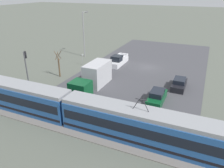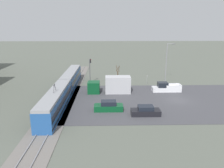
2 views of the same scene
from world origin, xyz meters
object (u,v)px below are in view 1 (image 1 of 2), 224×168
(street_tree, at_px, (59,65))
(no_parking_sign, at_px, (82,58))
(sedan_car_1, at_px, (157,97))
(street_lamp_near_crossing, at_px, (84,32))
(pickup_truck, at_px, (118,61))
(sedan_car_0, at_px, (179,84))
(box_truck, at_px, (94,77))
(light_rail_tram, at_px, (68,108))
(traffic_light_pole, at_px, (26,67))

(street_tree, distance_m, no_parking_sign, 6.88)
(sedan_car_1, bearing_deg, street_lamp_near_crossing, 143.01)
(street_lamp_near_crossing, bearing_deg, pickup_truck, 164.84)
(street_tree, distance_m, street_lamp_near_crossing, 12.65)
(sedan_car_1, bearing_deg, sedan_car_0, 70.58)
(sedan_car_0, height_order, street_tree, street_tree)
(street_lamp_near_crossing, height_order, no_parking_sign, street_lamp_near_crossing)
(street_lamp_near_crossing, relative_size, no_parking_sign, 4.37)
(pickup_truck, height_order, no_parking_sign, no_parking_sign)
(box_truck, bearing_deg, light_rail_tram, 101.15)
(box_truck, relative_size, traffic_light_pole, 1.47)
(box_truck, bearing_deg, street_tree, -11.92)
(box_truck, bearing_deg, sedan_car_1, 175.20)
(sedan_car_0, distance_m, no_parking_sign, 18.93)
(light_rail_tram, bearing_deg, traffic_light_pole, -24.07)
(sedan_car_0, distance_m, traffic_light_pole, 21.86)
(pickup_truck, relative_size, sedan_car_1, 1.27)
(pickup_truck, relative_size, street_tree, 1.33)
(pickup_truck, xyz_separation_m, street_lamp_near_crossing, (8.75, -2.37, 4.48))
(pickup_truck, distance_m, sedan_car_1, 15.84)
(sedan_car_0, distance_m, sedan_car_1, 5.98)
(box_truck, height_order, traffic_light_pole, traffic_light_pole)
(light_rail_tram, relative_size, box_truck, 3.71)
(street_tree, bearing_deg, light_rail_tram, 130.32)
(traffic_light_pole, height_order, street_tree, traffic_light_pole)
(street_tree, relative_size, street_lamp_near_crossing, 0.48)
(light_rail_tram, relative_size, sedan_car_1, 6.92)
(no_parking_sign, bearing_deg, street_tree, 87.36)
(light_rail_tram, bearing_deg, pickup_truck, -82.99)
(sedan_car_0, relative_size, street_lamp_near_crossing, 0.48)
(box_truck, xyz_separation_m, street_tree, (7.28, -1.54, 0.38))
(box_truck, xyz_separation_m, no_parking_sign, (6.97, -8.37, -0.33))
(street_tree, xyz_separation_m, street_lamp_near_crossing, (2.17, -12.03, 3.27))
(box_truck, xyz_separation_m, pickup_truck, (0.70, -11.19, -0.83))
(no_parking_sign, bearing_deg, sedan_car_1, 151.06)
(box_truck, relative_size, pickup_truck, 1.47)
(pickup_truck, bearing_deg, sedan_car_0, 152.70)
(traffic_light_pole, height_order, street_lamp_near_crossing, street_lamp_near_crossing)
(sedan_car_0, bearing_deg, sedan_car_1, 70.58)
(sedan_car_1, xyz_separation_m, street_tree, (16.91, -2.35, 1.27))
(sedan_car_0, distance_m, street_lamp_near_crossing, 23.27)
(pickup_truck, distance_m, sedan_car_0, 13.86)
(light_rail_tram, relative_size, street_tree, 7.23)
(street_lamp_near_crossing, bearing_deg, no_parking_sign, 115.58)
(sedan_car_1, xyz_separation_m, no_parking_sign, (16.60, -9.18, 0.56))
(box_truck, bearing_deg, pickup_truck, -86.43)
(pickup_truck, xyz_separation_m, sedan_car_1, (-10.33, 12.00, -0.06))
(pickup_truck, bearing_deg, sedan_car_1, 130.72)
(street_tree, height_order, no_parking_sign, street_tree)
(sedan_car_1, xyz_separation_m, street_lamp_near_crossing, (19.09, -14.37, 4.54))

